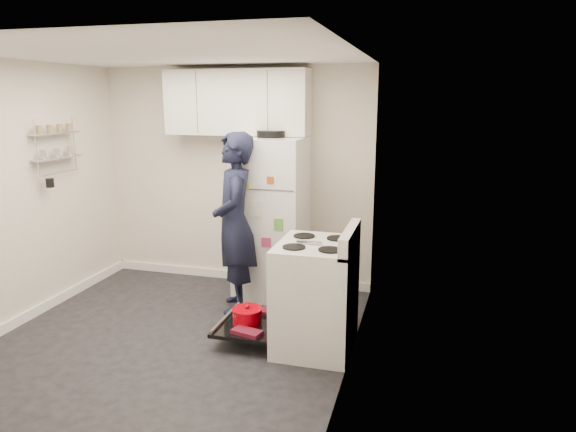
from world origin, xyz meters
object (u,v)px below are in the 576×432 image
(electric_range, at_px, (314,296))
(open_oven_door, at_px, (250,320))
(person, at_px, (235,223))
(refrigerator, at_px, (272,218))

(electric_range, relative_size, open_oven_door, 1.57)
(open_oven_door, xyz_separation_m, person, (-0.37, 0.63, 0.73))
(open_oven_door, height_order, person, person)
(electric_range, bearing_deg, refrigerator, 123.36)
(electric_range, relative_size, refrigerator, 0.61)
(electric_range, xyz_separation_m, person, (-0.96, 0.61, 0.45))
(refrigerator, distance_m, person, 0.55)
(electric_range, distance_m, person, 1.23)
(refrigerator, bearing_deg, electric_range, -56.64)
(open_oven_door, distance_m, person, 1.03)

